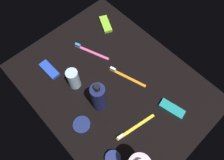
{
  "coord_description": "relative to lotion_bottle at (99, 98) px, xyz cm",
  "views": [
    {
      "loc": [
        -29.13,
        27.18,
        82.49
      ],
      "look_at": [
        0.0,
        0.0,
        3.0
      ],
      "focal_mm": 33.29,
      "sensor_mm": 36.0,
      "label": 1
    }
  ],
  "objects": [
    {
      "name": "deodorant_stick",
      "position": [
        14.34,
        1.51,
        -2.76
      ],
      "size": [
        5.0,
        5.0,
        10.65
      ],
      "primitive_type": "cylinder",
      "color": "silver",
      "rests_on": "ground_plane"
    },
    {
      "name": "snack_bar_teal",
      "position": [
        -21.9,
        -20.48,
        -7.34
      ],
      "size": [
        11.03,
        6.2,
        1.5
      ],
      "primitive_type": "cube",
      "rotation": [
        0.0,
        0.0,
        0.22
      ],
      "color": "teal",
      "rests_on": "ground_plane"
    },
    {
      "name": "toothbrush_pink",
      "position": [
        23.31,
        -14.28,
        -7.48
      ],
      "size": [
        17.25,
        7.53,
        2.1
      ],
      "color": "#E55999",
      "rests_on": "ground_plane"
    },
    {
      "name": "toothbrush_yellow",
      "position": [
        -16.77,
        -3.21,
        -7.48
      ],
      "size": [
        4.36,
        17.93,
        2.1
      ],
      "color": "yellow",
      "rests_on": "ground_plane"
    },
    {
      "name": "snack_bar_blue",
      "position": [
        27.85,
        5.7,
        -7.34
      ],
      "size": [
        10.5,
        4.26,
        1.5
      ],
      "primitive_type": "cube",
      "rotation": [
        0.0,
        0.0,
        0.02
      ],
      "color": "blue",
      "rests_on": "ground_plane"
    },
    {
      "name": "ground_plane",
      "position": [
        3.84,
        -10.69,
        -8.69
      ],
      "size": [
        84.0,
        64.0,
        1.2
      ],
      "primitive_type": "cube",
      "color": "black"
    },
    {
      "name": "cream_tin_right",
      "position": [
        -19.36,
        10.53,
        -7.07
      ],
      "size": [
        5.85,
        5.85,
        2.04
      ],
      "primitive_type": "cylinder",
      "color": "navy",
      "rests_on": "ground_plane"
    },
    {
      "name": "lotion_bottle",
      "position": [
        0.0,
        0.0,
        0.0
      ],
      "size": [
        5.65,
        5.65,
        18.48
      ],
      "color": "#181E51",
      "rests_on": "ground_plane"
    },
    {
      "name": "snack_bar_lime",
      "position": [
        30.22,
        -30.82,
        -7.34
      ],
      "size": [
        11.11,
        8.09,
        1.5
      ],
      "primitive_type": "cube",
      "rotation": [
        0.0,
        0.0,
        -0.45
      ],
      "color": "#8CD133",
      "rests_on": "ground_plane"
    },
    {
      "name": "cream_tin_left",
      "position": [
        -1.84,
        11.0,
        -7.04
      ],
      "size": [
        6.99,
        6.99,
        2.08
      ],
      "primitive_type": "cylinder",
      "color": "navy",
      "rests_on": "ground_plane"
    },
    {
      "name": "toothbrush_orange",
      "position": [
        2.16,
        -17.2,
        -7.48
      ],
      "size": [
        17.54,
        6.5,
        2.1
      ],
      "color": "orange",
      "rests_on": "ground_plane"
    }
  ]
}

